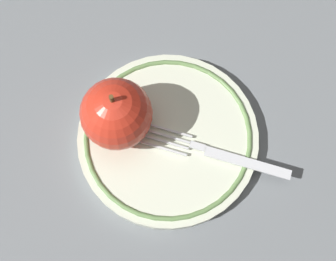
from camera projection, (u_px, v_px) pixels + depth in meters
The scene contains 4 objects.
ground_plane at pixel (181, 149), 0.58m from camera, with size 2.00×2.00×0.00m, color slate.
plate at pixel (168, 138), 0.58m from camera, with size 0.22×0.22×0.02m.
apple_red_whole at pixel (116, 114), 0.53m from camera, with size 0.08×0.08×0.09m.
fork at pixel (217, 154), 0.56m from camera, with size 0.19×0.05×0.00m.
Camera 1 is at (-0.01, 0.16, 0.56)m, focal length 50.00 mm.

